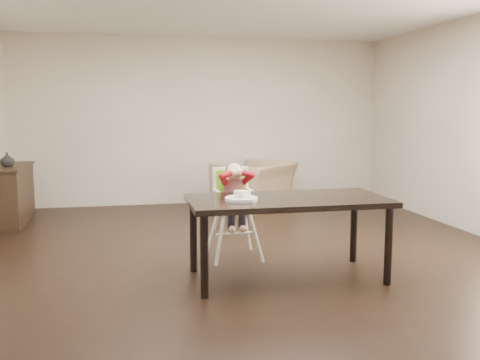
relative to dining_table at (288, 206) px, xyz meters
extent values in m
plane|color=black|center=(-0.20, 0.64, -0.67)|extent=(7.00, 7.00, 0.00)
cube|color=#BCB09C|center=(-0.20, 4.14, 0.68)|extent=(6.00, 0.02, 2.70)
cube|color=#BCB09C|center=(-0.20, -2.86, 0.68)|extent=(6.00, 0.02, 2.70)
cube|color=black|center=(0.00, 0.00, 0.05)|extent=(1.80, 0.90, 0.05)
cylinder|color=black|center=(-0.82, -0.37, -0.32)|extent=(0.07, 0.07, 0.70)
cylinder|color=black|center=(0.82, -0.37, -0.32)|extent=(0.07, 0.07, 0.70)
cylinder|color=black|center=(-0.82, 0.37, -0.32)|extent=(0.07, 0.07, 0.70)
cylinder|color=black|center=(0.82, 0.37, -0.32)|extent=(0.07, 0.07, 0.70)
cylinder|color=white|center=(-0.53, 0.56, -0.41)|extent=(0.04, 0.04, 0.53)
cylinder|color=white|center=(-0.15, 0.58, -0.41)|extent=(0.04, 0.04, 0.53)
cylinder|color=white|center=(-0.54, 0.94, -0.41)|extent=(0.04, 0.04, 0.53)
cylinder|color=white|center=(-0.17, 0.96, -0.41)|extent=(0.04, 0.04, 0.53)
cube|color=white|center=(-0.35, 0.76, -0.14)|extent=(0.39, 0.35, 0.05)
cube|color=#7DD31B|center=(-0.35, 0.76, -0.11)|extent=(0.31, 0.29, 0.03)
cube|color=white|center=(-0.35, 0.91, 0.08)|extent=(0.38, 0.06, 0.40)
cube|color=#7DD31B|center=(-0.35, 0.88, 0.07)|extent=(0.32, 0.03, 0.36)
cube|color=black|center=(-0.41, 0.81, 0.07)|extent=(0.03, 0.17, 0.02)
cube|color=black|center=(-0.29, 0.81, 0.07)|extent=(0.03, 0.17, 0.02)
cylinder|color=#B31415|center=(-0.35, 0.76, 0.03)|extent=(0.23, 0.23, 0.25)
sphere|color=beige|center=(-0.35, 0.74, 0.24)|extent=(0.18, 0.18, 0.17)
ellipsoid|color=brown|center=(-0.35, 0.77, 0.26)|extent=(0.18, 0.17, 0.13)
sphere|color=beige|center=(-0.38, 0.65, 0.25)|extent=(0.08, 0.08, 0.08)
sphere|color=beige|center=(-0.31, 0.65, 0.25)|extent=(0.08, 0.08, 0.08)
cylinder|color=white|center=(-0.44, -0.05, 0.09)|extent=(0.39, 0.39, 0.02)
torus|color=white|center=(-0.44, -0.05, 0.10)|extent=(0.39, 0.39, 0.01)
imported|color=tan|center=(0.51, 3.44, -0.19)|extent=(1.30, 1.28, 0.97)
cube|color=black|center=(-2.98, 3.07, -0.29)|extent=(0.40, 1.20, 0.76)
cube|color=black|center=(-2.98, 3.07, 0.10)|extent=(0.44, 1.26, 0.03)
imported|color=#99999E|center=(-2.98, 2.95, 0.21)|extent=(0.23, 0.24, 0.18)
camera|label=1|loc=(-1.41, -4.60, 0.88)|focal=40.00mm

